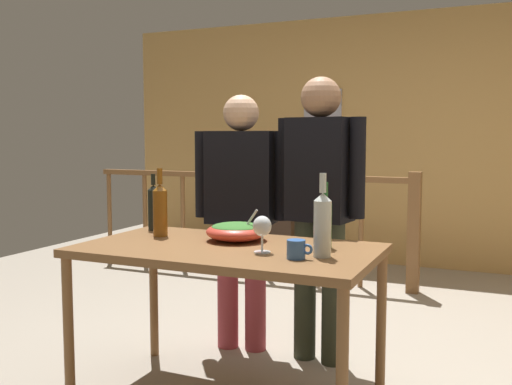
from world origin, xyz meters
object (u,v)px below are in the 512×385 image
Objects in this scene: stair_railing at (289,212)px; serving_table at (228,261)px; salad_bowl at (236,231)px; person_standing_right at (320,197)px; tv_console at (258,237)px; mug_blue at (297,249)px; framed_picture at (323,113)px; wine_bottle_dark at (154,207)px; flat_screen_tv at (257,190)px; wine_glass at (262,228)px; wine_bottle_clear at (322,223)px; wine_bottle_green at (325,221)px; person_standing_left at (241,201)px; wine_bottle_amber at (160,209)px.

serving_table is at bearing -76.15° from stair_railing.
salad_bowl is 0.19× the size of person_standing_right.
tv_console is 7.63× the size of mug_blue.
framed_picture is 0.56× the size of tv_console.
person_standing_right reaches higher than tv_console.
mug_blue is at bearing -21.94° from wine_bottle_dark.
serving_table is at bearing -68.68° from flat_screen_tv.
wine_bottle_clear is (0.28, 0.02, 0.03)m from wine_glass.
wine_glass is 0.21m from mug_blue.
stair_railing reaches higher than serving_table.
wine_bottle_green reaches higher than salad_bowl.
person_standing_left is at bearing 112.75° from salad_bowl.
wine_bottle_clear is at bearing -16.23° from wine_bottle_dark.
tv_console is at bearing 111.13° from serving_table.
mug_blue is (0.41, -0.14, 0.12)m from serving_table.
framed_picture reaches higher than mug_blue.
wine_bottle_amber is 0.61m from person_standing_left.
wine_bottle_amber is at bearing 164.33° from wine_glass.
serving_table is 0.87× the size of person_standing_right.
wine_bottle_green is (0.44, 0.16, 0.20)m from serving_table.
framed_picture reaches higher than tv_console.
wine_bottle_clear is at bearing -72.56° from framed_picture.
wine_glass is (0.22, -0.08, 0.19)m from serving_table.
flat_screen_tv reaches higher than serving_table.
person_standing_left is (0.36, 0.42, 0.01)m from wine_bottle_dark.
wine_glass reaches higher than mug_blue.
person_standing_right is (0.86, 0.42, 0.05)m from wine_bottle_dark.
wine_bottle_dark is (-0.82, 0.35, 0.02)m from wine_glass.
framed_picture is at bearing 27.48° from flat_screen_tv.
person_standing_right is (0.85, -2.77, -0.59)m from framed_picture.
wine_bottle_green is 0.31m from mug_blue.
wine_glass is 0.77m from person_standing_right.
serving_table is at bearing -79.81° from salad_bowl.
wine_bottle_green is 0.87m from person_standing_left.
stair_railing is 3.60× the size of tv_console.
wine_glass reaches higher than flat_screen_tv.
mug_blue is at bearing -68.63° from stair_railing.
wine_glass is at bearing 95.11° from person_standing_right.
wine_bottle_dark is (-1.10, 0.32, -0.02)m from wine_bottle_clear.
flat_screen_tv is at bearing 119.30° from wine_bottle_green.
framed_picture is 3.80m from mug_blue.
wine_glass is (0.82, -2.52, 0.27)m from stair_railing.
salad_bowl is (0.57, -2.28, 0.21)m from stair_railing.
wine_bottle_dark reaches higher than wine_bottle_green.
wine_bottle_clear is (1.72, -3.18, 0.19)m from flat_screen_tv.
flat_screen_tv is 1.97× the size of wine_bottle_dark.
wine_bottle_green is at bearing -60.70° from flat_screen_tv.
framed_picture reaches higher than wine_bottle_amber.
wine_bottle_green is at bearing -5.86° from wine_bottle_dark.
person_standing_left reaches higher than wine_bottle_clear.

